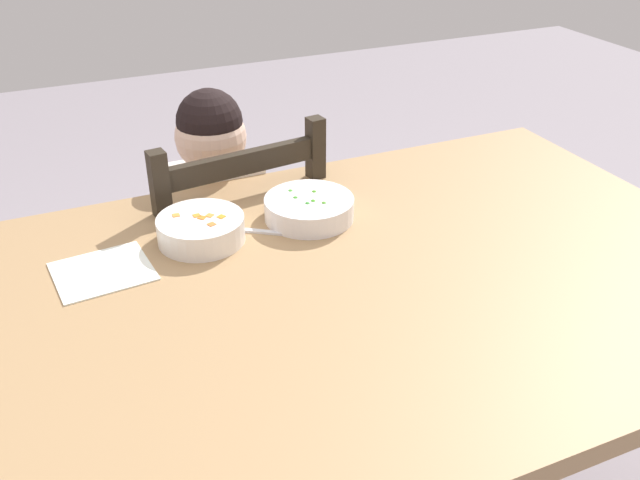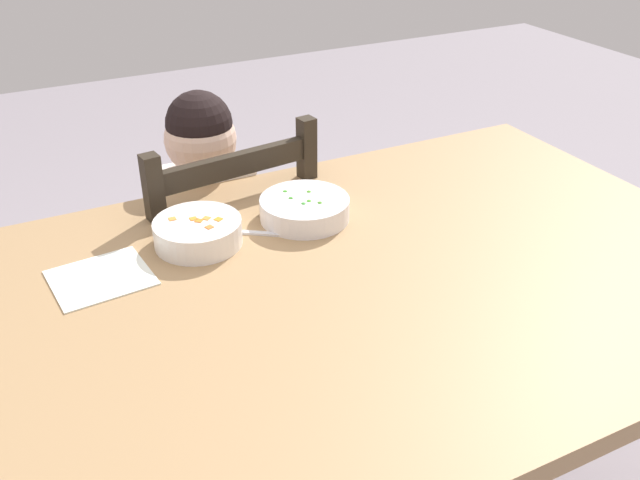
% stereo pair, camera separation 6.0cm
% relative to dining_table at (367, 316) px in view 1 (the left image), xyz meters
% --- Properties ---
extents(dining_table, '(1.48, 1.00, 0.77)m').
position_rel_dining_table_xyz_m(dining_table, '(0.00, 0.00, 0.00)').
color(dining_table, '#A27D54').
rests_on(dining_table, ground).
extents(dining_chair, '(0.47, 0.47, 0.92)m').
position_rel_dining_table_xyz_m(dining_chair, '(-0.12, 0.55, -0.22)').
color(dining_chair, black).
rests_on(dining_chair, ground).
extents(child_figure, '(0.32, 0.31, 0.98)m').
position_rel_dining_table_xyz_m(child_figure, '(-0.13, 0.54, -0.03)').
color(child_figure, white).
rests_on(child_figure, ground).
extents(bowl_of_peas, '(0.19, 0.19, 0.05)m').
position_rel_dining_table_xyz_m(bowl_of_peas, '(-0.01, 0.25, 0.12)').
color(bowl_of_peas, white).
rests_on(bowl_of_peas, dining_table).
extents(bowl_of_carrots, '(0.17, 0.17, 0.05)m').
position_rel_dining_table_xyz_m(bowl_of_carrots, '(-0.25, 0.25, 0.12)').
color(bowl_of_carrots, white).
rests_on(bowl_of_carrots, dining_table).
extents(spoon, '(0.12, 0.09, 0.01)m').
position_rel_dining_table_xyz_m(spoon, '(-0.17, 0.26, 0.10)').
color(spoon, silver).
rests_on(spoon, dining_table).
extents(paper_napkin, '(0.19, 0.17, 0.00)m').
position_rel_dining_table_xyz_m(paper_napkin, '(-0.45, 0.21, 0.10)').
color(paper_napkin, white).
rests_on(paper_napkin, dining_table).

